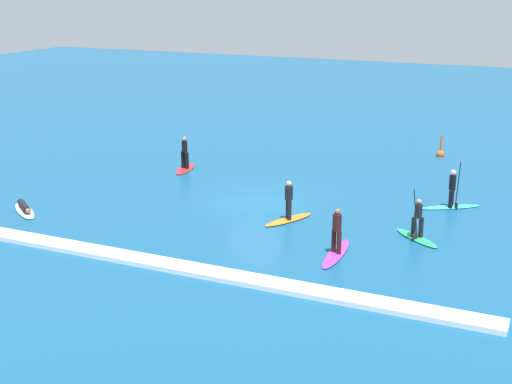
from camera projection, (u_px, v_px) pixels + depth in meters
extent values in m
plane|color=navy|center=(256.00, 202.00, 33.32)|extent=(120.00, 120.00, 0.00)
ellipsoid|color=red|center=(185.00, 169.00, 39.05)|extent=(1.33, 2.62, 0.08)
cylinder|color=black|center=(183.00, 160.00, 39.00)|extent=(0.27, 0.27, 0.90)
cylinder|color=black|center=(187.00, 160.00, 38.82)|extent=(0.27, 0.27, 0.90)
cylinder|color=black|center=(185.00, 146.00, 38.70)|extent=(0.37, 0.37, 0.60)
sphere|color=#A37556|center=(184.00, 139.00, 38.58)|extent=(0.27, 0.27, 0.23)
ellipsoid|color=purple|center=(336.00, 254.00, 27.00)|extent=(0.78, 3.23, 0.09)
cylinder|color=#381414|center=(334.00, 240.00, 26.97)|extent=(0.19, 0.19, 0.88)
cylinder|color=#381414|center=(339.00, 243.00, 26.76)|extent=(0.19, 0.19, 0.88)
cylinder|color=#381414|center=(337.00, 222.00, 26.65)|extent=(0.35, 0.35, 0.63)
sphere|color=brown|center=(337.00, 212.00, 26.52)|extent=(0.23, 0.23, 0.22)
ellipsoid|color=orange|center=(288.00, 220.00, 30.80)|extent=(1.65, 2.66, 0.09)
cylinder|color=black|center=(289.00, 210.00, 30.52)|extent=(0.24, 0.24, 0.86)
cylinder|color=black|center=(288.00, 208.00, 30.80)|extent=(0.24, 0.24, 0.86)
cylinder|color=black|center=(289.00, 193.00, 30.46)|extent=(0.46, 0.46, 0.59)
sphere|color=beige|center=(289.00, 183.00, 30.34)|extent=(0.31, 0.31, 0.23)
ellipsoid|color=#33C6CC|center=(451.00, 207.00, 32.53)|extent=(2.67, 2.09, 0.07)
cylinder|color=black|center=(451.00, 199.00, 32.22)|extent=(0.27, 0.27, 0.79)
cylinder|color=black|center=(452.00, 197.00, 32.59)|extent=(0.27, 0.27, 0.79)
cylinder|color=black|center=(453.00, 182.00, 32.20)|extent=(0.41, 0.41, 0.66)
sphere|color=beige|center=(453.00, 173.00, 32.07)|extent=(0.36, 0.36, 0.26)
cylinder|color=black|center=(458.00, 185.00, 32.01)|extent=(0.16, 0.21, 2.15)
cube|color=black|center=(456.00, 206.00, 32.30)|extent=(0.16, 0.20, 0.32)
ellipsoid|color=white|center=(25.00, 211.00, 31.99)|extent=(2.53, 2.12, 0.09)
cylinder|color=black|center=(24.00, 206.00, 31.97)|extent=(1.35, 1.12, 0.31)
sphere|color=brown|center=(28.00, 211.00, 31.25)|extent=(0.32, 0.32, 0.23)
ellipsoid|color=#23B266|center=(417.00, 238.00, 28.61)|extent=(2.26, 2.00, 0.10)
cylinder|color=black|center=(414.00, 227.00, 28.49)|extent=(0.26, 0.26, 0.81)
cylinder|color=black|center=(421.00, 227.00, 28.47)|extent=(0.26, 0.26, 0.81)
cylinder|color=black|center=(418.00, 211.00, 28.29)|extent=(0.42, 0.42, 0.55)
sphere|color=#A37556|center=(419.00, 202.00, 28.18)|extent=(0.29, 0.29, 0.21)
cylinder|color=black|center=(416.00, 214.00, 28.06)|extent=(0.26, 0.30, 2.07)
cube|color=black|center=(414.00, 238.00, 28.34)|extent=(0.17, 0.19, 0.32)
sphere|color=#E55119|center=(440.00, 154.00, 41.92)|extent=(0.47, 0.47, 0.47)
cylinder|color=#E55119|center=(441.00, 146.00, 41.78)|extent=(0.13, 0.13, 1.21)
cube|color=white|center=(159.00, 263.00, 25.95)|extent=(24.08, 0.90, 0.18)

